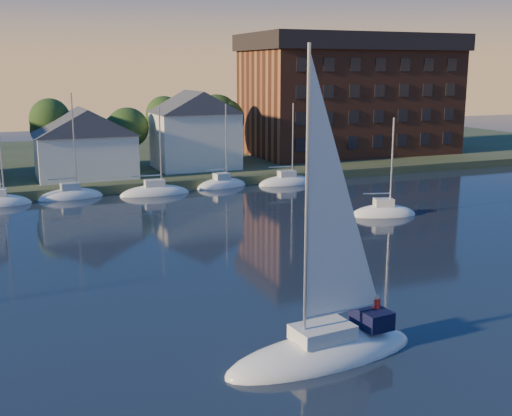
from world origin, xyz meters
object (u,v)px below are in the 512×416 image
clubhouse_east (195,129)px  drifting_sailboat_right (383,215)px  hero_sailboat (325,344)px  clubhouse_centre (85,142)px  condo_block (350,94)px

clubhouse_east → drifting_sailboat_right: (9.46, -28.91, -5.90)m
hero_sailboat → drifting_sailboat_right: hero_sailboat is taller
clubhouse_centre → clubhouse_east: size_ratio=1.10×
hero_sailboat → clubhouse_centre: bearing=-90.9°
clubhouse_centre → clubhouse_east: clubhouse_east is taller
hero_sailboat → drifting_sailboat_right: (19.40, 24.53, -0.54)m
clubhouse_centre → condo_block: 41.05m
clubhouse_centre → condo_block: condo_block is taller
clubhouse_centre → condo_block: (40.00, 7.95, 4.66)m
clubhouse_centre → hero_sailboat: (4.05, -51.44, -4.49)m
hero_sailboat → drifting_sailboat_right: size_ratio=1.53×
clubhouse_centre → drifting_sailboat_right: size_ratio=1.13×
clubhouse_centre → drifting_sailboat_right: drifting_sailboat_right is taller
hero_sailboat → condo_block: bearing=-126.6°
clubhouse_east → hero_sailboat: (-9.95, -53.44, -5.36)m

